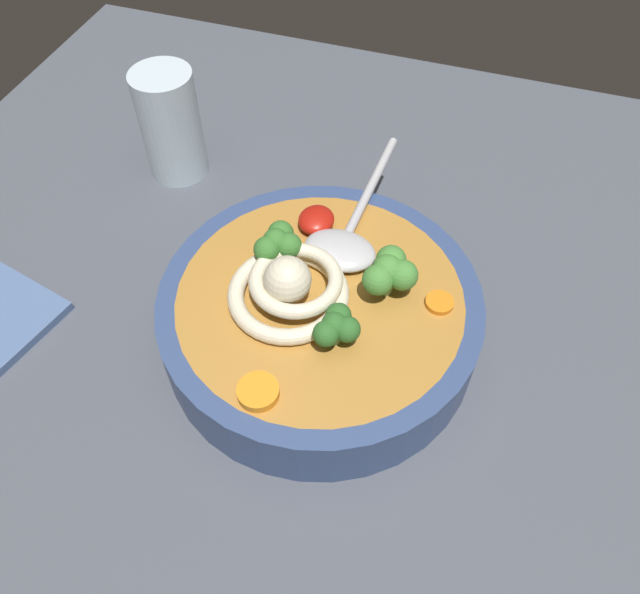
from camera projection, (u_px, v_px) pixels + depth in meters
table_slab at (302, 353)px, 54.53cm from camera, size 90.35×90.35×3.84cm
soup_bowl at (320, 317)px, 51.08cm from camera, size 25.78×25.78×5.45cm
noodle_pile at (290, 286)px, 47.98cm from camera, size 10.42×10.22×4.19cm
soup_spoon at (345, 239)px, 51.76cm from camera, size 17.33×6.19×1.60cm
chili_sauce_dollop at (316, 220)px, 53.15cm from camera, size 3.39×3.05×1.53cm
broccoli_floret_rear at (278, 243)px, 49.73cm from camera, size 4.19×3.60×3.31cm
broccoli_floret_center at (390, 272)px, 47.54cm from camera, size 4.71×4.06×3.73cm
broccoli_floret_right at (336, 326)px, 44.97cm from camera, size 3.81×3.28×3.02cm
carrot_slice_left at (439, 303)px, 48.38cm from camera, size 2.21×2.21×0.45cm
carrot_slice_extra_a at (263, 393)px, 43.34cm from camera, size 2.99×2.99×0.74cm
drinking_glass at (171, 125)px, 62.10cm from camera, size 6.03×6.03×11.30cm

